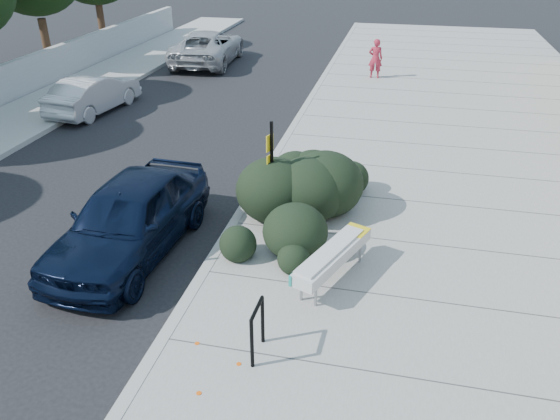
{
  "coord_description": "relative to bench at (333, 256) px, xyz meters",
  "views": [
    {
      "loc": [
        3.43,
        -8.36,
        6.27
      ],
      "look_at": [
        1.25,
        1.27,
        1.0
      ],
      "focal_mm": 35.0,
      "sensor_mm": 36.0,
      "label": 1
    }
  ],
  "objects": [
    {
      "name": "ground",
      "position": [
        -2.5,
        -0.27,
        -0.69
      ],
      "size": [
        120.0,
        120.0,
        0.0
      ],
      "primitive_type": "plane",
      "color": "black",
      "rests_on": "ground"
    },
    {
      "name": "sidewalk_near",
      "position": [
        3.1,
        4.73,
        -0.62
      ],
      "size": [
        11.2,
        50.0,
        0.15
      ],
      "primitive_type": "cube",
      "color": "gray",
      "rests_on": "ground"
    },
    {
      "name": "curb_near",
      "position": [
        -2.5,
        4.73,
        -0.61
      ],
      "size": [
        0.22,
        50.0,
        0.17
      ],
      "primitive_type": "cube",
      "color": "#9E9E99",
      "rests_on": "ground"
    },
    {
      "name": "curb_far",
      "position": [
        -10.5,
        4.73,
        -0.61
      ],
      "size": [
        0.22,
        50.0,
        0.17
      ],
      "primitive_type": "cube",
      "color": "#9E9E99",
      "rests_on": "ground"
    },
    {
      "name": "bench",
      "position": [
        0.0,
        0.0,
        0.0
      ],
      "size": [
        1.28,
        2.27,
        0.68
      ],
      "rotation": [
        0.0,
        0.0,
        -0.38
      ],
      "color": "gray",
      "rests_on": "sidewalk_near"
    },
    {
      "name": "bike_rack",
      "position": [
        -0.87,
        -2.27,
        0.02
      ],
      "size": [
        0.08,
        0.64,
        0.93
      ],
      "rotation": [
        0.0,
        0.0,
        -0.03
      ],
      "color": "black",
      "rests_on": "sidewalk_near"
    },
    {
      "name": "sign_post",
      "position": [
        -1.71,
        2.17,
        0.79
      ],
      "size": [
        0.13,
        0.26,
        2.33
      ],
      "rotation": [
        0.0,
        0.0,
        -0.33
      ],
      "color": "black",
      "rests_on": "sidewalk_near"
    },
    {
      "name": "hedge",
      "position": [
        -1.0,
        2.23,
        0.28
      ],
      "size": [
        2.6,
        4.56,
        1.64
      ],
      "primitive_type": "ellipsoid",
      "rotation": [
        0.0,
        0.0,
        -0.1
      ],
      "color": "black",
      "rests_on": "sidewalk_near"
    },
    {
      "name": "sedan_navy",
      "position": [
        -4.29,
        0.32,
        0.12
      ],
      "size": [
        2.17,
        4.88,
        1.63
      ],
      "primitive_type": "imported",
      "rotation": [
        0.0,
        0.0,
        -0.05
      ],
      "color": "black",
      "rests_on": "ground"
    },
    {
      "name": "wagon_silver",
      "position": [
        -10.0,
        8.88,
        -0.02
      ],
      "size": [
        1.9,
        4.21,
        1.34
      ],
      "primitive_type": "imported",
      "rotation": [
        0.0,
        0.0,
        3.02
      ],
      "color": "#AFB0B5",
      "rests_on": "ground"
    },
    {
      "name": "suv_silver",
      "position": [
        -8.5,
        17.07,
        0.1
      ],
      "size": [
        3.02,
        5.86,
        1.58
      ],
      "primitive_type": "imported",
      "rotation": [
        0.0,
        0.0,
        3.21
      ],
      "color": "#A8AAAE",
      "rests_on": "ground"
    },
    {
      "name": "pedestrian",
      "position": [
        -0.31,
        15.5,
        0.29
      ],
      "size": [
        0.62,
        0.42,
        1.66
      ],
      "primitive_type": "imported",
      "rotation": [
        0.0,
        0.0,
        3.19
      ],
      "color": "#A02336",
      "rests_on": "sidewalk_near"
    }
  ]
}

